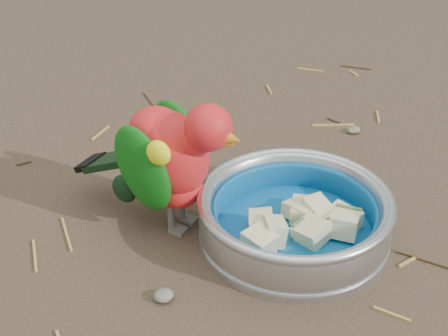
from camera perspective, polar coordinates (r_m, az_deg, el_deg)
ground at (r=0.81m, az=5.62°, el=-6.76°), size 60.00×60.00×0.00m
food_bowl at (r=0.82m, az=5.79°, el=-5.46°), size 0.23×0.23×0.02m
bowl_wall at (r=0.81m, az=5.91°, el=-3.77°), size 0.23×0.23×0.04m
fruit_wedges at (r=0.81m, az=5.88°, el=-4.17°), size 0.14×0.14×0.03m
lory_parrot at (r=0.80m, az=-4.39°, el=0.23°), size 0.19×0.23×0.17m
ground_debris at (r=0.85m, az=-0.31°, el=-4.40°), size 0.90×0.80×0.01m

